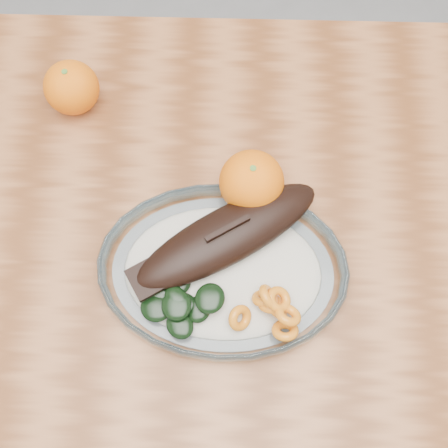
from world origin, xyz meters
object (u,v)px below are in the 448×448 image
object	(u,v)px
dining_table	(184,287)
orange_left	(72,88)
plated_meal	(223,268)
orange_right	(252,182)

from	to	relation	value
dining_table	orange_left	xyz separation A→B (m)	(-0.16, 0.24, 0.14)
plated_meal	orange_right	distance (m)	0.12
dining_table	plated_meal	size ratio (longest dim) A/B	2.07
orange_left	dining_table	bearing A→B (deg)	-57.07
plated_meal	orange_right	size ratio (longest dim) A/B	6.89
dining_table	orange_left	world-z (taller)	orange_left
plated_meal	orange_left	distance (m)	0.33
plated_meal	orange_left	world-z (taller)	plated_meal
dining_table	orange_left	bearing A→B (deg)	122.93
dining_table	orange_right	bearing A→B (deg)	49.57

